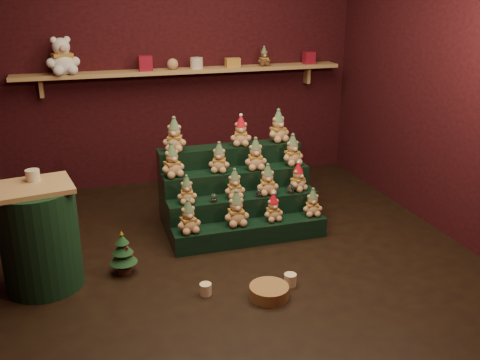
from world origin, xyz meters
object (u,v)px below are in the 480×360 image
object	(u,v)px
mug_left	(206,289)
wicker_basket	(269,292)
snow_globe_c	(291,189)
mug_right	(290,280)
riser_tier_front	(250,233)
snow_globe_a	(214,198)
mini_christmas_tree	(123,253)
brown_bear	(264,56)
side_table	(40,237)
snow_globe_b	(259,193)
white_bear	(61,51)

from	to	relation	value
mug_left	wicker_basket	distance (m)	0.47
snow_globe_c	mug_right	world-z (taller)	snow_globe_c
riser_tier_front	snow_globe_a	world-z (taller)	snow_globe_a
mini_christmas_tree	wicker_basket	bearing A→B (deg)	-34.28
wicker_basket	brown_bear	distance (m)	3.06
riser_tier_front	side_table	distance (m)	1.78
snow_globe_b	mini_christmas_tree	world-z (taller)	snow_globe_b
snow_globe_c	wicker_basket	xyz separation A→B (m)	(-0.60, -1.07, -0.36)
snow_globe_a	mug_left	distance (m)	1.01
snow_globe_a	snow_globe_b	bearing A→B (deg)	0.00
snow_globe_a	mug_left	world-z (taller)	snow_globe_a
riser_tier_front	snow_globe_a	bearing A→B (deg)	151.45
snow_globe_a	mini_christmas_tree	size ratio (longest dim) A/B	0.21
wicker_basket	white_bear	xyz separation A→B (m)	(-1.32, 2.59, 1.51)
snow_globe_a	mug_right	bearing A→B (deg)	-69.77
mug_left	mug_right	xyz separation A→B (m)	(0.65, -0.06, 0.00)
wicker_basket	side_table	bearing A→B (deg)	157.15
snow_globe_a	mini_christmas_tree	distance (m)	0.96
white_bear	brown_bear	size ratio (longest dim) A/B	2.24
white_bear	snow_globe_a	bearing A→B (deg)	-65.79
brown_bear	side_table	bearing A→B (deg)	-139.85
snow_globe_b	mini_christmas_tree	size ratio (longest dim) A/B	0.20
white_bear	snow_globe_b	bearing A→B (deg)	-57.11
snow_globe_a	mug_right	xyz separation A→B (m)	(0.35, -0.96, -0.35)
mug_left	mug_right	distance (m)	0.65
mini_christmas_tree	mug_right	bearing A→B (deg)	-25.18
snow_globe_c	mug_right	size ratio (longest dim) A/B	0.93
snow_globe_b	snow_globe_a	bearing A→B (deg)	-180.00
snow_globe_b	brown_bear	bearing A→B (deg)	69.43
mug_right	white_bear	distance (m)	3.29
snow_globe_b	side_table	world-z (taller)	side_table
side_table	mug_right	size ratio (longest dim) A/B	8.59
side_table	white_bear	bearing A→B (deg)	72.52
snow_globe_c	mini_christmas_tree	xyz separation A→B (m)	(-1.58, -0.40, -0.22)
snow_globe_c	white_bear	bearing A→B (deg)	141.57
wicker_basket	brown_bear	world-z (taller)	brown_bear
mug_right	side_table	bearing A→B (deg)	162.74
snow_globe_c	mug_left	xyz separation A→B (m)	(-1.04, -0.90, -0.36)
snow_globe_a	snow_globe_b	distance (m)	0.42
wicker_basket	snow_globe_b	bearing A→B (deg)	75.36
mini_christmas_tree	brown_bear	size ratio (longest dim) A/B	1.76
riser_tier_front	white_bear	distance (m)	2.68
snow_globe_a	brown_bear	distance (m)	2.09
white_bear	mug_left	bearing A→B (deg)	-83.54
mug_right	wicker_basket	world-z (taller)	mug_right
snow_globe_b	mug_right	size ratio (longest dim) A/B	0.80
mug_right	wicker_basket	size ratio (longest dim) A/B	0.33
snow_globe_c	side_table	world-z (taller)	side_table
side_table	mug_left	world-z (taller)	side_table
riser_tier_front	mini_christmas_tree	bearing A→B (deg)	-168.23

